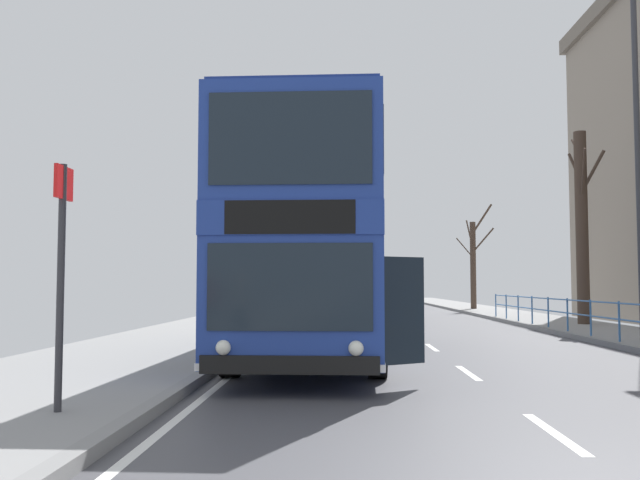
% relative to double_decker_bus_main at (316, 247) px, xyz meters
% --- Properties ---
extents(double_decker_bus_main, '(3.17, 10.33, 4.32)m').
position_rel_double_decker_bus_main_xyz_m(double_decker_bus_main, '(0.00, 0.00, 0.00)').
color(double_decker_bus_main, navy).
rests_on(double_decker_bus_main, ground).
extents(pedestrian_railing_far_kerb, '(0.05, 26.79, 0.96)m').
position_rel_double_decker_bus_main_xyz_m(pedestrian_railing_far_kerb, '(7.11, 2.73, -1.47)').
color(pedestrian_railing_far_kerb, '#386BA8').
rests_on(pedestrian_railing_far_kerb, ground).
extents(bus_stop_sign_near, '(0.08, 0.44, 2.65)m').
position_rel_double_decker_bus_main_xyz_m(bus_stop_sign_near, '(-2.48, -6.74, -0.49)').
color(bus_stop_sign_near, '#2D2D33').
rests_on(bus_stop_sign_near, ground).
extents(street_lamp_far_side, '(0.28, 0.60, 8.87)m').
position_rel_double_decker_bus_main_xyz_m(street_lamp_far_side, '(7.72, 2.87, 2.94)').
color(street_lamp_far_side, '#38383D').
rests_on(street_lamp_far_side, ground).
extents(bare_tree_far_00, '(1.04, 2.44, 6.72)m').
position_rel_double_decker_bus_main_xyz_m(bare_tree_far_00, '(8.89, 10.36, 1.32)').
color(bare_tree_far_00, '#423328').
rests_on(bare_tree_far_00, ground).
extents(bare_tree_far_01, '(2.12, 1.34, 6.01)m').
position_rel_double_decker_bus_main_xyz_m(bare_tree_far_01, '(8.03, 25.93, 0.56)').
color(bare_tree_far_01, '#423328').
rests_on(bare_tree_far_01, ground).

